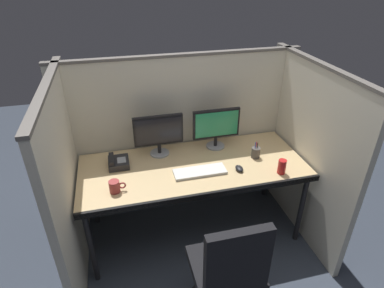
% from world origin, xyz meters
% --- Properties ---
extents(ground_plane, '(8.00, 8.00, 0.00)m').
position_xyz_m(ground_plane, '(0.00, 0.00, 0.00)').
color(ground_plane, '#383F4C').
extents(cubicle_partition_rear, '(2.21, 0.06, 1.57)m').
position_xyz_m(cubicle_partition_rear, '(0.00, 0.74, 0.79)').
color(cubicle_partition_rear, beige).
rests_on(cubicle_partition_rear, ground).
extents(cubicle_partition_left, '(0.06, 1.41, 1.57)m').
position_xyz_m(cubicle_partition_left, '(-0.99, 0.20, 0.79)').
color(cubicle_partition_left, beige).
rests_on(cubicle_partition_left, ground).
extents(cubicle_partition_right, '(0.06, 1.41, 1.57)m').
position_xyz_m(cubicle_partition_right, '(0.99, 0.20, 0.79)').
color(cubicle_partition_right, beige).
rests_on(cubicle_partition_right, ground).
extents(desk, '(1.90, 0.80, 0.74)m').
position_xyz_m(desk, '(0.00, 0.29, 0.69)').
color(desk, tan).
rests_on(desk, ground).
extents(office_chair, '(0.52, 0.52, 0.97)m').
position_xyz_m(office_chair, '(-0.00, -0.60, 0.36)').
color(office_chair, black).
rests_on(office_chair, ground).
extents(monitor_left, '(0.43, 0.17, 0.37)m').
position_xyz_m(monitor_left, '(-0.25, 0.55, 0.96)').
color(monitor_left, gray).
rests_on(monitor_left, desk).
extents(monitor_right, '(0.43, 0.17, 0.37)m').
position_xyz_m(monitor_right, '(0.28, 0.55, 0.96)').
color(monitor_right, gray).
rests_on(monitor_right, desk).
extents(keyboard_main, '(0.43, 0.15, 0.02)m').
position_xyz_m(keyboard_main, '(0.02, 0.18, 0.75)').
color(keyboard_main, silver).
rests_on(keyboard_main, desk).
extents(computer_mouse, '(0.06, 0.10, 0.04)m').
position_xyz_m(computer_mouse, '(0.35, 0.14, 0.76)').
color(computer_mouse, black).
rests_on(computer_mouse, desk).
extents(coffee_mug, '(0.13, 0.08, 0.09)m').
position_xyz_m(coffee_mug, '(-0.66, 0.10, 0.79)').
color(coffee_mug, '#993333').
rests_on(coffee_mug, desk).
extents(desk_phone, '(0.17, 0.19, 0.09)m').
position_xyz_m(desk_phone, '(-0.62, 0.45, 0.77)').
color(desk_phone, black).
rests_on(desk_phone, desk).
extents(pen_cup, '(0.08, 0.08, 0.15)m').
position_xyz_m(pen_cup, '(0.56, 0.29, 0.79)').
color(pen_cup, '#4C4742').
rests_on(pen_cup, desk).
extents(soda_can, '(0.07, 0.07, 0.12)m').
position_xyz_m(soda_can, '(0.67, 0.02, 0.80)').
color(soda_can, red).
rests_on(soda_can, desk).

